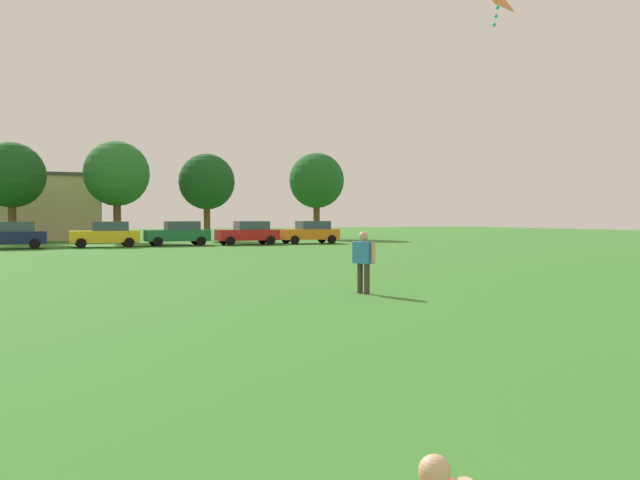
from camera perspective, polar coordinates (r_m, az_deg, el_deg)
name	(u,v)px	position (r m, az deg, el deg)	size (l,w,h in m)	color
ground_plane	(80,263)	(29.19, -20.79, -1.93)	(160.00, 160.00, 0.00)	#387528
adult_bystander	(364,257)	(16.29, 3.94, -1.52)	(0.46, 0.72, 1.60)	#3F3833
kite	(497,1)	(17.87, 15.67, 20.00)	(1.04, 0.73, 1.04)	orange
parked_car_navy_0	(10,235)	(43.39, -26.11, 0.40)	(4.30, 2.02, 1.68)	#141E4C
parked_car_yellow_1	(106,234)	(43.61, -18.75, 0.50)	(4.30, 2.02, 1.68)	yellow
parked_car_green_2	(178,233)	(44.81, -12.62, 0.60)	(4.30, 2.02, 1.68)	#196B38
parked_car_red_3	(248,233)	(45.28, -6.48, 0.66)	(4.30, 2.02, 1.68)	red
parked_car_orange_4	(310,232)	(46.97, -0.92, 0.72)	(4.30, 2.02, 1.68)	orange
tree_center_left	(12,175)	(51.70, -26.02, 5.26)	(4.78, 4.78, 7.44)	brown
tree_center_right	(117,174)	(52.38, -17.84, 5.68)	(5.09, 5.09, 7.93)	brown
tree_right	(207,182)	(54.04, -10.16, 5.16)	(4.67, 4.67, 7.27)	brown
tree_far_right	(317,181)	(57.52, -0.31, 5.35)	(4.99, 4.99, 7.78)	brown
house_left	(38,207)	(60.50, -24.06, 2.73)	(10.27, 8.80, 5.68)	beige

